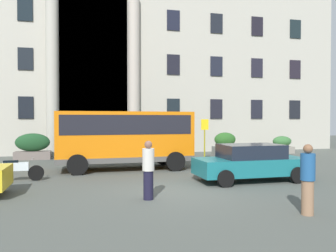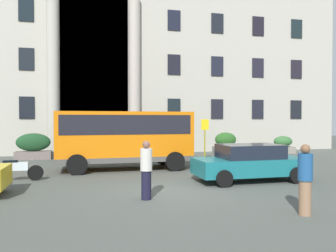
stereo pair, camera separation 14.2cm
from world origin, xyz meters
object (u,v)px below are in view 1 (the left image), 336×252
(hedge_planter_far_west, at_px, (124,145))
(motorcycle_near_kerb, at_px, (15,170))
(pedestrian_child_trailing, at_px, (148,170))
(hedge_planter_entrance_left, at_px, (282,145))
(orange_minibus, at_px, (125,135))
(hedge_planter_east, at_px, (173,145))
(white_taxi_kerbside, at_px, (251,162))
(hedge_planter_far_east, at_px, (225,144))
(pedestrian_woman_dark_dress, at_px, (308,179))
(hedge_planter_entrance_right, at_px, (33,147))
(bus_stop_sign, at_px, (205,135))

(hedge_planter_far_west, distance_m, motorcycle_near_kerb, 8.80)
(hedge_planter_far_west, relative_size, pedestrian_child_trailing, 1.18)
(hedge_planter_entrance_left, bearing_deg, pedestrian_child_trailing, -135.71)
(orange_minibus, distance_m, hedge_planter_east, 6.30)
(hedge_planter_far_west, distance_m, white_taxi_kerbside, 10.06)
(hedge_planter_far_east, relative_size, hedge_planter_far_west, 0.73)
(pedestrian_woman_dark_dress, xyz_separation_m, pedestrian_child_trailing, (-3.60, 2.58, -0.01))
(white_taxi_kerbside, bearing_deg, hedge_planter_entrance_left, 51.23)
(pedestrian_woman_dark_dress, bearing_deg, hedge_planter_entrance_right, -137.68)
(hedge_planter_entrance_right, relative_size, white_taxi_kerbside, 0.48)
(orange_minibus, relative_size, white_taxi_kerbside, 1.47)
(hedge_planter_entrance_right, bearing_deg, hedge_planter_east, -2.21)
(orange_minibus, bearing_deg, hedge_planter_entrance_right, 130.80)
(pedestrian_child_trailing, bearing_deg, pedestrian_woman_dark_dress, -17.64)
(pedestrian_woman_dark_dress, bearing_deg, hedge_planter_entrance_left, 161.49)
(bus_stop_sign, xyz_separation_m, pedestrian_woman_dark_dress, (-1.22, -10.95, -0.59))
(hedge_planter_far_east, relative_size, hedge_planter_entrance_right, 0.74)
(orange_minibus, height_order, white_taxi_kerbside, orange_minibus)
(hedge_planter_entrance_right, relative_size, motorcycle_near_kerb, 1.00)
(pedestrian_woman_dark_dress, height_order, pedestrian_child_trailing, pedestrian_woman_dark_dress)
(hedge_planter_far_east, bearing_deg, white_taxi_kerbside, -107.26)
(motorcycle_near_kerb, distance_m, pedestrian_woman_dark_dress, 10.54)
(white_taxi_kerbside, distance_m, pedestrian_child_trailing, 4.91)
(hedge_planter_far_east, relative_size, hedge_planter_east, 0.71)
(hedge_planter_entrance_right, bearing_deg, motorcycle_near_kerb, -87.16)
(motorcycle_near_kerb, relative_size, pedestrian_woman_dark_dress, 1.16)
(hedge_planter_far_east, distance_m, pedestrian_child_trailing, 13.21)
(orange_minibus, xyz_separation_m, bus_stop_sign, (4.80, 2.03, -0.15))
(hedge_planter_east, xyz_separation_m, hedge_planter_far_west, (-3.15, -0.02, 0.03))
(motorcycle_near_kerb, bearing_deg, bus_stop_sign, 22.59)
(bus_stop_sign, height_order, hedge_planter_entrance_left, bus_stop_sign)
(bus_stop_sign, height_order, hedge_planter_far_east, bus_stop_sign)
(orange_minibus, xyz_separation_m, hedge_planter_far_west, (0.53, 5.01, -0.87))
(hedge_planter_far_east, height_order, pedestrian_child_trailing, pedestrian_child_trailing)
(orange_minibus, height_order, hedge_planter_entrance_right, orange_minibus)
(motorcycle_near_kerb, height_order, pedestrian_child_trailing, pedestrian_child_trailing)
(hedge_planter_east, xyz_separation_m, pedestrian_woman_dark_dress, (-0.11, -13.95, 0.16))
(hedge_planter_far_west, xyz_separation_m, hedge_planter_entrance_left, (11.22, 0.15, -0.19))
(bus_stop_sign, xyz_separation_m, hedge_planter_entrance_right, (-9.69, 3.33, -0.74))
(pedestrian_woman_dark_dress, bearing_deg, hedge_planter_east, -168.81)
(hedge_planter_entrance_left, xyz_separation_m, motorcycle_near_kerb, (-16.28, -7.34, -0.12))
(motorcycle_near_kerb, bearing_deg, orange_minibus, 24.07)
(hedge_planter_entrance_left, bearing_deg, hedge_planter_far_west, -179.24)
(bus_stop_sign, relative_size, hedge_planter_entrance_right, 1.16)
(hedge_planter_entrance_right, xyz_separation_m, pedestrian_child_trailing, (4.87, -11.70, 0.14))
(hedge_planter_east, bearing_deg, white_taxi_kerbside, -85.48)
(hedge_planter_far_east, xyz_separation_m, hedge_planter_entrance_left, (4.54, 0.44, -0.15))
(hedge_planter_far_east, height_order, motorcycle_near_kerb, hedge_planter_far_east)
(hedge_planter_east, distance_m, hedge_planter_far_west, 3.16)
(orange_minibus, distance_m, white_taxi_kerbside, 6.21)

